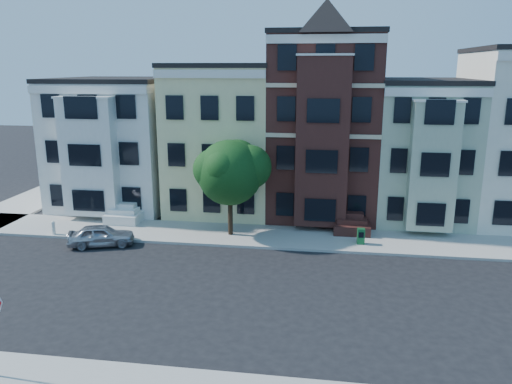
% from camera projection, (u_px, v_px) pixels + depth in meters
% --- Properties ---
extents(ground, '(120.00, 120.00, 0.00)m').
position_uv_depth(ground, '(314.00, 300.00, 22.16)').
color(ground, black).
extents(far_sidewalk, '(60.00, 4.00, 0.15)m').
position_uv_depth(far_sidewalk, '(319.00, 239.00, 29.81)').
color(far_sidewalk, '#9E9B93').
rests_on(far_sidewalk, ground).
extents(house_white, '(8.00, 9.00, 9.00)m').
position_uv_depth(house_white, '(120.00, 144.00, 37.09)').
color(house_white, silver).
rests_on(house_white, ground).
extents(house_yellow, '(7.00, 9.00, 10.00)m').
position_uv_depth(house_yellow, '(225.00, 139.00, 35.83)').
color(house_yellow, beige).
rests_on(house_yellow, ground).
extents(house_brown, '(7.00, 9.00, 12.00)m').
position_uv_depth(house_brown, '(324.00, 127.00, 34.59)').
color(house_brown, '#3D1B16').
rests_on(house_brown, ground).
extents(house_green, '(6.00, 9.00, 9.00)m').
position_uv_depth(house_green, '(419.00, 151.00, 34.04)').
color(house_green, '#A9B89B').
rests_on(house_green, ground).
extents(street_tree, '(8.09, 8.09, 7.16)m').
position_uv_depth(street_tree, '(230.00, 177.00, 29.55)').
color(street_tree, '#1B4D1B').
rests_on(street_tree, far_sidewalk).
extents(parked_car, '(3.99, 2.59, 1.27)m').
position_uv_depth(parked_car, '(101.00, 235.00, 28.75)').
color(parked_car, '#ADAFB6').
rests_on(parked_car, ground).
extents(newspaper_box, '(0.43, 0.39, 0.91)m').
position_uv_depth(newspaper_box, '(361.00, 236.00, 28.70)').
color(newspaper_box, '#14572B').
rests_on(newspaper_box, far_sidewalk).
extents(fire_hydrant, '(0.30, 0.30, 0.66)m').
position_uv_depth(fire_hydrant, '(54.00, 229.00, 30.36)').
color(fire_hydrant, silver).
rests_on(fire_hydrant, far_sidewalk).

